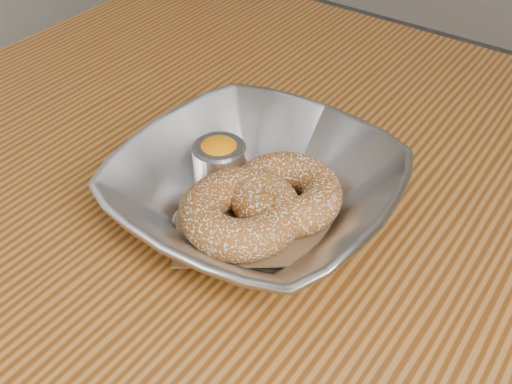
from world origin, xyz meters
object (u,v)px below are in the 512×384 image
Objects in this scene: table at (384,299)px; ramekin at (220,161)px; donut_front at (242,213)px; donut_back at (286,193)px; serving_bowl at (256,192)px.

table is 23.30× the size of ramekin.
ramekin reaches higher than donut_front.
ramekin is at bearing -178.09° from donut_back.
donut_front is 2.09× the size of ramekin.
donut_front is (-0.02, -0.04, 0.00)m from donut_back.
donut_front is at bearing -110.26° from donut_back.
donut_front is at bearing -36.26° from ramekin.
donut_back is 0.05m from donut_front.
serving_bowl is 0.03m from donut_back.
ramekin is (-0.05, 0.01, 0.00)m from serving_bowl.
donut_back is (-0.10, -0.05, 0.13)m from table.
serving_bowl is 0.03m from donut_front.
donut_back is (0.02, 0.02, -0.00)m from serving_bowl.
serving_bowl is at bearing -152.69° from table.
table is at bearing 38.71° from donut_front.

